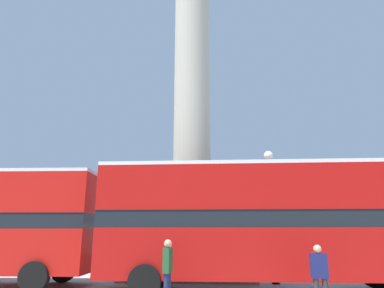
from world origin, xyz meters
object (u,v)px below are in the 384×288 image
Objects in this scene: equestrian_statue at (26,237)px; pedestrian_near_lamp at (320,274)px; monument_column at (192,112)px; street_lamp at (272,211)px; pedestrian_by_plinth at (168,268)px; bus_a at (267,220)px.

pedestrian_near_lamp is at bearing -70.06° from equestrian_statue.
monument_column is 4.63× the size of street_lamp.
monument_column is at bearing -175.37° from pedestrian_by_plinth.
bus_a is (3.01, -4.88, -5.84)m from monument_column.
pedestrian_by_plinth is at bearing -145.18° from bus_a.
bus_a reaches higher than pedestrian_by_plinth.
equestrian_statue is (-13.11, 7.70, -0.62)m from bus_a.
equestrian_statue reaches higher than pedestrian_by_plinth.
equestrian_statue is (-10.10, 2.82, -6.46)m from monument_column.
pedestrian_by_plinth is (-4.01, 0.37, 0.09)m from pedestrian_near_lamp.
pedestrian_by_plinth is (-0.06, -7.13, -7.20)m from monument_column.
pedestrian_by_plinth is (-3.57, -4.47, -1.83)m from street_lamp.
street_lamp is (0.49, 2.22, 0.47)m from bus_a.
bus_a is 7.02× the size of pedestrian_near_lamp.
monument_column is at bearing 120.26° from bus_a.
equestrian_statue reaches higher than pedestrian_near_lamp.
equestrian_statue is 17.46m from pedestrian_near_lamp.
bus_a is at bearing -71.63° from pedestrian_near_lamp.
equestrian_statue is at bearing 158.06° from street_lamp.
pedestrian_near_lamp is 4.03m from pedestrian_by_plinth.
equestrian_statue is 3.66× the size of pedestrian_near_lamp.
equestrian_statue is at bearing -37.71° from pedestrian_near_lamp.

